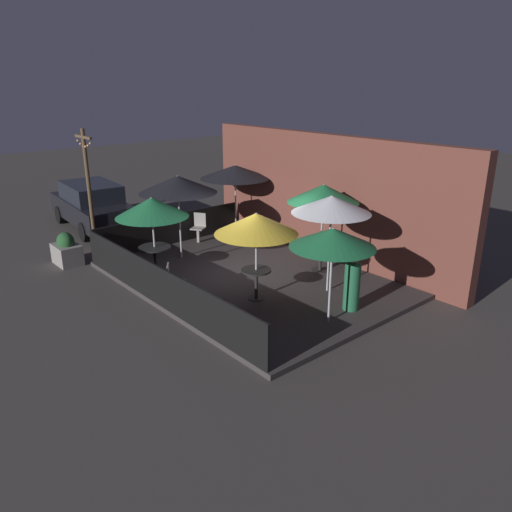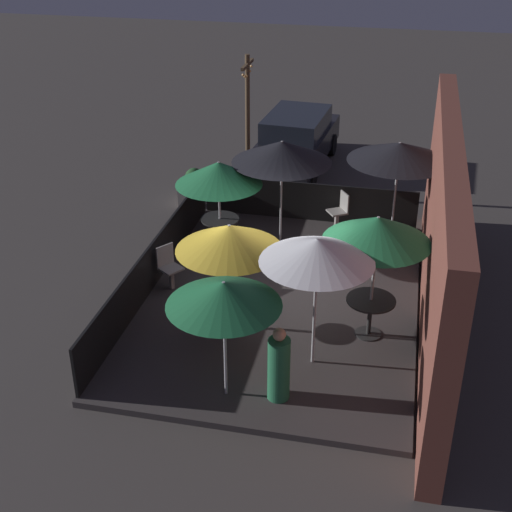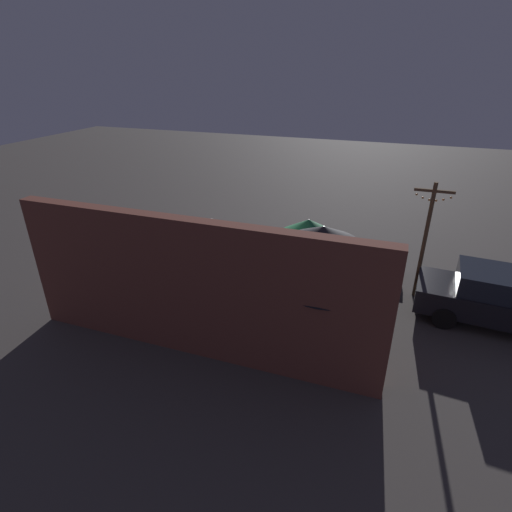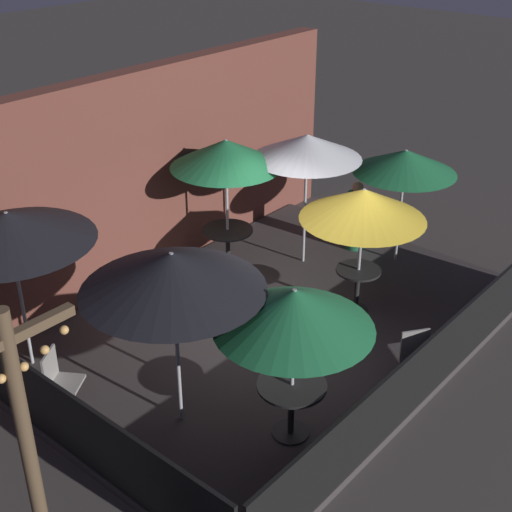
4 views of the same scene
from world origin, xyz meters
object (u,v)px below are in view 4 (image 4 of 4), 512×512
Objects in this scene: patio_umbrella_0 at (363,204)px; patio_umbrella_4 at (307,147)px; dining_table_1 at (228,237)px; patio_umbrella_6 at (8,227)px; patio_umbrella_5 at (405,162)px; dining_table_2 at (292,395)px; dining_table_0 at (358,279)px; patron_0 at (356,219)px; patio_umbrella_1 at (226,153)px; patio_chair_1 at (409,352)px; patio_umbrella_2 at (294,309)px; light_post at (35,486)px; patio_umbrella_3 at (172,272)px; patio_chair_0 at (60,380)px.

patio_umbrella_4 is (0.78, 1.65, 0.33)m from patio_umbrella_0.
dining_table_1 is at bearing 139.95° from patio_umbrella_4.
patio_umbrella_4 reaches higher than patio_umbrella_6.
patio_umbrella_5 is 2.44× the size of dining_table_2.
dining_table_0 is (-0.78, -1.65, -1.60)m from patio_umbrella_4.
patio_umbrella_6 is 1.80× the size of patron_0.
dining_table_1 is 1.04× the size of dining_table_2.
patio_umbrella_0 is at bearing 18.37° from dining_table_2.
dining_table_0 is at bearing 129.27° from patron_0.
patio_umbrella_5 is (2.20, -2.13, -0.25)m from patio_umbrella_1.
dining_table_2 is (-3.75, -2.64, -1.57)m from patio_umbrella_4.
patio_umbrella_1 is 4.50m from patio_chair_1.
patio_umbrella_5 is 5.25m from dining_table_2.
dining_table_1 is (0.00, 0.00, -1.54)m from patio_umbrella_1.
patio_umbrella_2 is at bearing -164.17° from patio_umbrella_5.
patio_umbrella_6 is at bearing 59.65° from light_post.
dining_table_1 is 0.24× the size of light_post.
patio_umbrella_4 is at bearing -40.05° from dining_table_1.
patio_umbrella_6 is 5.56m from patio_chair_1.
patron_0 is 8.79m from light_post.
dining_table_2 is (0.69, -1.24, -1.56)m from patio_umbrella_3.
dining_table_1 is at bearing -3.03° from patio_umbrella_6.
patio_umbrella_4 reaches higher than patron_0.
patio_chair_0 is at bearing 122.52° from patio_umbrella_2.
dining_table_0 is (3.67, -0.25, -1.59)m from patio_umbrella_3.
patio_umbrella_0 is at bearing -32.99° from patio_umbrella_6.
dining_table_1 is 4.44m from dining_table_2.
patron_0 is at bearing -13.85° from patio_umbrella_6.
patio_umbrella_1 is 3.07m from patio_umbrella_5.
patio_chair_1 is (-1.90, -3.21, -1.68)m from patio_umbrella_4.
dining_table_0 is (0.27, -2.53, -1.57)m from patio_umbrella_1.
patio_chair_0 is (-4.29, -1.03, -0.09)m from dining_table_1.
light_post is at bearing -177.22° from dining_table_2.
patio_umbrella_1 is 2.59× the size of patio_chair_1.
patio_umbrella_1 is 2.67× the size of dining_table_1.
patio_umbrella_1 is at bearing 52.48° from dining_table_2.
light_post is (-3.53, -0.17, 0.13)m from patio_umbrella_2.
patio_umbrella_6 reaches higher than dining_table_0.
dining_table_1 is at bearing 71.00° from patio_chair_0.
patio_umbrella_2 is at bearing -60.84° from patio_umbrella_3.
light_post is (-3.53, -0.17, 1.35)m from dining_table_2.
patio_umbrella_0 is at bearing 0.00° from patio_chair_1.
light_post is (-2.83, -1.41, -0.20)m from patio_umbrella_3.
patio_umbrella_5 is 6.58m from patio_umbrella_6.
patio_umbrella_3 is 3.17m from light_post.
patron_0 is at bearing 16.10° from light_post.
patio_umbrella_2 is 2.83× the size of dining_table_0.
patio_umbrella_4 reaches higher than patio_chair_1.
patio_umbrella_6 is at bearing 167.67° from patio_umbrella_4.
patio_umbrella_2 reaches higher than patio_chair_1.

